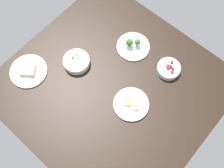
% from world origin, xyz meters
% --- Properties ---
extents(dining_table, '(1.14, 1.11, 0.04)m').
position_xyz_m(dining_table, '(0.00, 0.00, 0.02)').
color(dining_table, black).
rests_on(dining_table, ground).
extents(bowl_peas, '(0.15, 0.15, 0.05)m').
position_xyz_m(bowl_peas, '(0.25, 0.03, 0.06)').
color(bowl_peas, silver).
rests_on(bowl_peas, dining_table).
extents(plate_eggs, '(0.20, 0.20, 0.05)m').
position_xyz_m(plate_eggs, '(-0.16, 0.02, 0.05)').
color(plate_eggs, silver).
rests_on(plate_eggs, dining_table).
extents(plate_broccoli, '(0.20, 0.20, 0.07)m').
position_xyz_m(plate_broccoli, '(0.07, -0.27, 0.06)').
color(plate_broccoli, silver).
rests_on(plate_broccoli, dining_table).
extents(bowl_berries, '(0.14, 0.14, 0.06)m').
position_xyz_m(bowl_berries, '(-0.18, -0.29, 0.06)').
color(bowl_berries, silver).
rests_on(bowl_berries, dining_table).
extents(plate_sandwich, '(0.21, 0.21, 0.04)m').
position_xyz_m(plate_sandwich, '(0.42, 0.26, 0.05)').
color(plate_sandwich, silver).
rests_on(plate_sandwich, dining_table).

